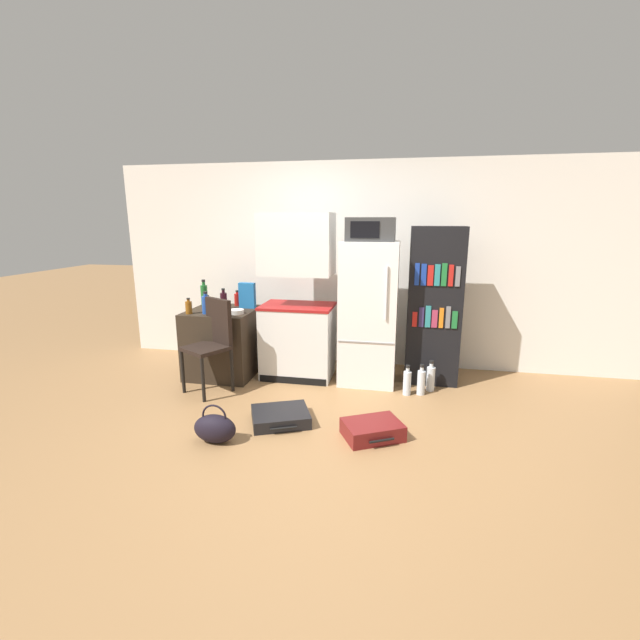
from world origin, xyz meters
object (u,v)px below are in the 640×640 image
Objects in this scene: refrigerator at (369,313)px; microwave at (371,229)px; bookshelf at (434,307)px; bottle_green_tall at (204,295)px; side_table at (224,342)px; kitchen_hutch at (298,303)px; cereal_box at (247,295)px; water_bottle_middle at (421,382)px; bottle_amber_beer at (189,307)px; water_bottle_front at (407,382)px; chair at (213,337)px; suitcase_small_flat at (372,430)px; bottle_clear_short at (208,302)px; suitcase_large_flat at (280,417)px; water_bottle_back at (431,378)px; bottle_ketchup_red at (238,299)px; handbag at (215,428)px; bottle_wine_dark at (224,300)px; bowl at (236,312)px; bottle_blue_soda at (206,304)px.

microwave reaches higher than refrigerator.
bottle_green_tall is (-2.72, -0.01, 0.04)m from bookshelf.
kitchen_hutch is (0.88, 0.11, 0.48)m from side_table.
cereal_box is 0.90× the size of water_bottle_middle.
bottle_amber_beer is 2.52m from water_bottle_front.
water_bottle_front is (2.04, 0.26, -0.45)m from chair.
refrigerator is 1.50m from suitcase_small_flat.
bottle_clear_short is 0.46× the size of water_bottle_middle.
cereal_box reaches higher than chair.
bottle_amber_beer is 0.31× the size of suitcase_small_flat.
microwave reaches higher than bookshelf.
bottle_clear_short is 1.87m from suitcase_large_flat.
side_table is at bearing -33.75° from bottle_green_tall.
bookshelf reaches higher than water_bottle_back.
bookshelf is 9.34× the size of bottle_ketchup_red.
bottle_amber_beer is 0.49× the size of handbag.
bottle_wine_dark is 1.43× the size of bowl.
suitcase_small_flat is 1.11m from water_bottle_middle.
refrigerator is 0.93m from water_bottle_middle.
bottle_ketchup_red is at bearing 57.06° from bottle_amber_beer.
bottle_green_tall is 1.05× the size of cereal_box.
water_bottle_back is (0.10, 0.13, 0.00)m from water_bottle_middle.
bottle_green_tall reaches higher than bottle_ketchup_red.
bowl is at bearing -91.89° from cereal_box.
bottle_amber_beer is 0.54× the size of water_bottle_middle.
bookshelf reaches higher than bottle_green_tall.
chair is (0.10, -0.48, 0.20)m from side_table.
bookshelf reaches higher than water_bottle_middle.
water_bottle_middle is at bearing 39.34° from suitcase_small_flat.
bottle_wine_dark is 0.38× the size of suitcase_large_flat.
suitcase_small_flat reaches higher than suitcase_large_flat.
handbag is (0.85, -1.27, -0.73)m from bottle_amber_beer.
chair is at bearing 122.99° from suitcase_large_flat.
bookshelf is (0.71, 0.12, -0.83)m from microwave.
bottle_ketchup_red is (0.08, 0.28, 0.47)m from side_table.
refrigerator is at bearing 55.92° from handbag.
water_bottle_front is (1.13, 0.87, 0.08)m from suitcase_large_flat.
chair reaches higher than suitcase_large_flat.
microwave reaches higher than cereal_box.
bottle_wine_dark is at bearing -178.73° from refrigerator.
bottle_ketchup_red reaches higher than bowl.
cereal_box is (0.01, 0.32, 0.13)m from bowl.
kitchen_hutch is at bearing 179.46° from microwave.
bottle_blue_soda reaches higher than water_bottle_back.
bottle_blue_soda is at bearing -106.43° from bottle_wine_dark.
kitchen_hutch is 1.09m from bottle_clear_short.
chair is 1.57× the size of suitcase_large_flat.
microwave is (0.81, -0.01, 0.83)m from kitchen_hutch.
refrigerator is at bearing -2.48° from cereal_box.
kitchen_hutch is 3.68× the size of microwave.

